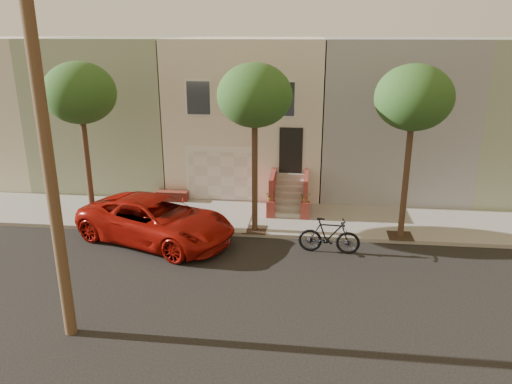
# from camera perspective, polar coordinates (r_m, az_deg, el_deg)

# --- Properties ---
(ground) EXTENTS (90.00, 90.00, 0.00)m
(ground) POSITION_cam_1_polar(r_m,az_deg,el_deg) (15.84, -5.44, -10.10)
(ground) COLOR black
(ground) RESTS_ON ground
(sidewalk) EXTENTS (40.00, 3.70, 0.15)m
(sidewalk) POSITION_cam_1_polar(r_m,az_deg,el_deg) (20.60, -2.45, -2.91)
(sidewalk) COLOR gray
(sidewalk) RESTS_ON ground
(house_row) EXTENTS (33.10, 11.70, 7.00)m
(house_row) POSITION_cam_1_polar(r_m,az_deg,el_deg) (25.29, -0.52, 9.47)
(house_row) COLOR beige
(house_row) RESTS_ON sidewalk
(tree_left) EXTENTS (2.70, 2.57, 6.30)m
(tree_left) POSITION_cam_1_polar(r_m,az_deg,el_deg) (19.62, -19.72, 10.63)
(tree_left) COLOR #2D2116
(tree_left) RESTS_ON sidewalk
(tree_mid) EXTENTS (2.70, 2.57, 6.30)m
(tree_mid) POSITION_cam_1_polar(r_m,az_deg,el_deg) (17.79, -0.16, 11.00)
(tree_mid) COLOR #2D2116
(tree_mid) RESTS_ON sidewalk
(tree_right) EXTENTS (2.70, 2.57, 6.30)m
(tree_right) POSITION_cam_1_polar(r_m,az_deg,el_deg) (18.01, 17.80, 10.23)
(tree_right) COLOR #2D2116
(tree_right) RESTS_ON sidewalk
(pickup_truck) EXTENTS (6.57, 4.71, 1.66)m
(pickup_truck) POSITION_cam_1_polar(r_m,az_deg,el_deg) (18.56, -11.48, -3.20)
(pickup_truck) COLOR #991109
(pickup_truck) RESTS_ON ground
(motorcycle) EXTENTS (2.19, 0.75, 1.30)m
(motorcycle) POSITION_cam_1_polar(r_m,az_deg,el_deg) (17.50, 8.47, -5.02)
(motorcycle) COLOR black
(motorcycle) RESTS_ON ground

